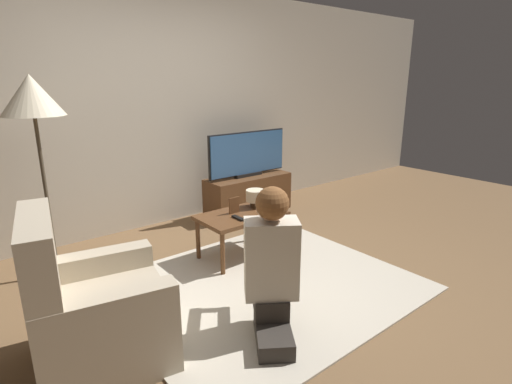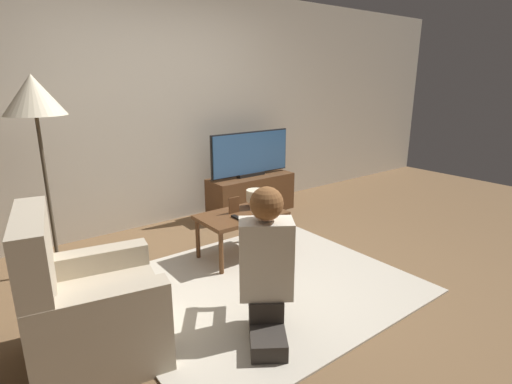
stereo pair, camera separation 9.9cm
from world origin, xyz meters
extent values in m
plane|color=brown|center=(0.00, 0.00, 0.00)|extent=(10.00, 10.00, 0.00)
cube|color=beige|center=(0.00, 1.93, 1.30)|extent=(10.00, 0.06, 2.60)
cube|color=beige|center=(0.00, 0.00, 0.01)|extent=(2.23, 1.93, 0.02)
cube|color=brown|center=(1.04, 1.55, 0.23)|extent=(1.09, 0.40, 0.47)
cube|color=black|center=(1.04, 1.55, 0.49)|extent=(0.38, 0.08, 0.04)
cube|color=black|center=(1.04, 1.56, 0.75)|extent=(1.11, 0.03, 0.52)
cube|color=#38669E|center=(1.04, 1.55, 0.75)|extent=(1.08, 0.04, 0.49)
cube|color=brown|center=(0.19, 0.56, 0.41)|extent=(0.79, 0.48, 0.04)
cylinder|color=brown|center=(-0.16, 0.36, 0.20)|extent=(0.04, 0.04, 0.39)
cylinder|color=brown|center=(0.55, 0.36, 0.20)|extent=(0.04, 0.04, 0.39)
cylinder|color=brown|center=(-0.16, 0.76, 0.20)|extent=(0.04, 0.04, 0.39)
cylinder|color=brown|center=(0.55, 0.76, 0.20)|extent=(0.04, 0.04, 0.39)
cylinder|color=#4C4233|center=(-1.25, 1.26, 0.01)|extent=(0.28, 0.28, 0.03)
cylinder|color=#4C4233|center=(-1.25, 1.26, 0.82)|extent=(0.03, 0.03, 1.58)
cone|color=beige|center=(-1.25, 1.26, 1.50)|extent=(0.46, 0.46, 0.31)
cube|color=#B7A88E|center=(-1.29, -0.05, 0.21)|extent=(0.84, 0.84, 0.43)
cube|color=#B7A88E|center=(-1.56, 0.00, 0.69)|extent=(0.29, 0.73, 0.52)
cube|color=#B7A88E|center=(-1.34, -0.34, 0.28)|extent=(0.73, 0.27, 0.57)
cube|color=#B7A88E|center=(-1.23, 0.23, 0.28)|extent=(0.73, 0.27, 0.57)
cube|color=#332D28|center=(-0.43, -0.60, 0.07)|extent=(0.41, 0.46, 0.11)
cube|color=#332D28|center=(-0.35, -0.47, 0.20)|extent=(0.32, 0.32, 0.14)
cube|color=beige|center=(-0.35, -0.47, 0.52)|extent=(0.39, 0.36, 0.51)
sphere|color=#DBAD8E|center=(-0.35, -0.47, 0.88)|extent=(0.20, 0.20, 0.20)
sphere|color=brown|center=(-0.36, -0.49, 0.90)|extent=(0.21, 0.21, 0.21)
cube|color=black|center=(-0.14, -0.17, 0.55)|extent=(0.13, 0.11, 0.04)
cylinder|color=beige|center=(-0.12, -0.32, 0.55)|extent=(0.23, 0.29, 0.07)
cylinder|color=beige|center=(-0.29, -0.21, 0.55)|extent=(0.23, 0.29, 0.07)
cube|color=brown|center=(0.15, 0.62, 0.50)|extent=(0.11, 0.01, 0.15)
cylinder|color=#4C3823|center=(0.42, 0.64, 0.46)|extent=(0.10, 0.10, 0.06)
cylinder|color=beige|center=(0.42, 0.64, 0.54)|extent=(0.18, 0.18, 0.11)
cube|color=black|center=(0.09, 0.47, 0.44)|extent=(0.04, 0.15, 0.02)
camera|label=1|loc=(-1.88, -2.21, 1.63)|focal=28.00mm
camera|label=2|loc=(-1.80, -2.28, 1.63)|focal=28.00mm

